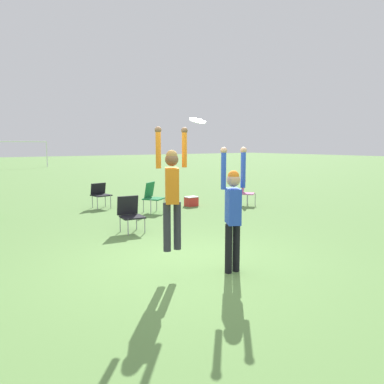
{
  "coord_description": "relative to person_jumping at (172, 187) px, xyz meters",
  "views": [
    {
      "loc": [
        -3.49,
        -5.16,
        2.09
      ],
      "look_at": [
        0.03,
        -0.15,
        1.3
      ],
      "focal_mm": 35.0,
      "sensor_mm": 36.0,
      "label": 1
    }
  ],
  "objects": [
    {
      "name": "ground_plane",
      "position": [
        0.4,
        0.21,
        -1.42
      ],
      "size": [
        120.0,
        120.0,
        0.0
      ],
      "primitive_type": "plane",
      "color": "#608C47"
    },
    {
      "name": "person_jumping",
      "position": [
        0.0,
        0.0,
        0.0
      ],
      "size": [
        0.58,
        0.47,
        1.95
      ],
      "rotation": [
        0.0,
        0.0,
        1.06
      ],
      "color": "#2D2D38",
      "rests_on": "ground_plane"
    },
    {
      "name": "person_defending",
      "position": [
        0.86,
        -0.48,
        -0.35
      ],
      "size": [
        0.52,
        0.42,
        2.04
      ],
      "rotation": [
        0.0,
        0.0,
        -2.08
      ],
      "color": "black",
      "rests_on": "ground_plane"
    },
    {
      "name": "frisbee",
      "position": [
        0.34,
        -0.21,
        1.02
      ],
      "size": [
        0.26,
        0.25,
        0.1
      ],
      "color": "white"
    },
    {
      "name": "camping_chair_0",
      "position": [
        0.75,
        3.09,
        -0.94
      ],
      "size": [
        0.57,
        0.61,
        0.85
      ],
      "rotation": [
        0.0,
        0.0,
        3.01
      ],
      "color": "gray",
      "rests_on": "ground_plane"
    },
    {
      "name": "camping_chair_1",
      "position": [
        5.75,
        4.43,
        -0.93
      ],
      "size": [
        0.62,
        0.7,
        0.85
      ],
      "rotation": [
        0.0,
        0.0,
        3.83
      ],
      "color": "gray",
      "rests_on": "ground_plane"
    },
    {
      "name": "camping_chair_2",
      "position": [
        2.44,
        5.08,
        -0.89
      ],
      "size": [
        0.76,
        0.84,
        0.92
      ],
      "rotation": [
        0.0,
        0.0,
        3.76
      ],
      "color": "gray",
      "rests_on": "ground_plane"
    },
    {
      "name": "camping_chair_4",
      "position": [
        1.43,
        6.75,
        -0.93
      ],
      "size": [
        0.61,
        0.64,
        0.8
      ],
      "rotation": [
        0.0,
        0.0,
        3.31
      ],
      "color": "gray",
      "rests_on": "ground_plane"
    },
    {
      "name": "cooler_box",
      "position": [
        4.07,
        5.3,
        -1.26
      ],
      "size": [
        0.41,
        0.31,
        0.32
      ],
      "color": "red",
      "rests_on": "ground_plane"
    },
    {
      "name": "soccer_goal",
      "position": [
        2.29,
        30.91,
        0.42
      ],
      "size": [
        7.1,
        0.1,
        2.35
      ],
      "color": "white",
      "rests_on": "ground_plane"
    }
  ]
}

